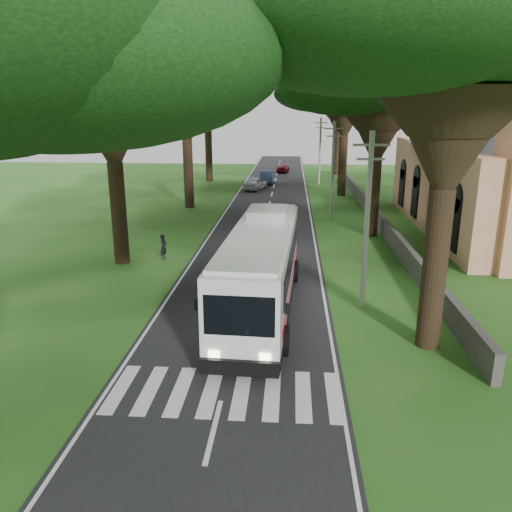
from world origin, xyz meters
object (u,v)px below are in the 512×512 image
church (509,167)px  coach_bus (261,267)px  pole_far (320,150)px  pedestrian (164,247)px  pole_mid (333,168)px  distant_car_a (255,183)px  distant_car_b (266,177)px  distant_car_c (283,168)px  pole_near (367,218)px

church → coach_bus: bearing=-136.2°
pole_far → pedestrian: (-11.16, -33.13, -3.40)m
coach_bus → pole_mid: bearing=80.2°
church → coach_bus: 23.80m
distant_car_a → pole_far: bearing=-128.6°
pole_far → distant_car_b: size_ratio=1.75×
church → distant_car_b: church is taller
pole_far → pole_mid: bearing=-90.0°
pole_mid → distant_car_a: size_ratio=1.84×
church → distant_car_c: bearing=115.0°
distant_car_a → distant_car_c: distant_car_a is taller
coach_bus → pedestrian: size_ratio=8.34×
church → distant_car_a: church is taller
distant_car_a → coach_bus: bearing=111.6°
pole_near → distant_car_b: (-6.52, 40.39, -3.40)m
pole_near → coach_bus: 5.22m
church → pedestrian: size_ratio=15.36×
distant_car_a → pedestrian: 28.21m
distant_car_b → distant_car_c: distant_car_b is taller
distant_car_c → distant_car_a: bearing=85.8°
pole_mid → coach_bus: 21.43m
pole_far → distant_car_c: pole_far is taller
pole_near → coach_bus: size_ratio=0.61×
church → pole_mid: church is taller
pole_mid → pedestrian: pole_mid is taller
pole_near → distant_car_c: (-4.70, 52.14, -3.56)m
coach_bus → pedestrian: coach_bus is taller
pole_mid → coach_bus: (-4.70, -20.80, -2.13)m
distant_car_c → pedestrian: bearing=87.0°
pedestrian → church: bearing=-61.1°
distant_car_c → pole_far: bearing=116.3°
pole_mid → pedestrian: bearing=-130.4°
church → pole_mid: (-12.36, 4.45, -0.73)m
church → coach_bus: church is taller
pole_mid → distant_car_c: 32.68m
distant_car_b → pedestrian: pedestrian is taller
church → distant_car_b: (-18.88, 24.84, -4.12)m
pedestrian → pole_far: bearing=-10.0°
church → coach_bus: size_ratio=1.84×
pole_mid → distant_car_c: (-4.70, 32.14, -3.56)m
pedestrian → distant_car_a: bearing=1.3°
distant_car_a → church: bearing=152.9°
pole_far → pole_near: bearing=-90.0°
pole_far → distant_car_a: pole_far is taller
church → distant_car_a: (-19.91, 19.31, -4.14)m
pole_near → distant_car_a: (-7.54, 34.85, -3.41)m
pedestrian → distant_car_c: bearing=0.5°
church → pedestrian: (-23.52, -8.67, -4.13)m
pole_far → distant_car_a: size_ratio=1.84×
distant_car_c → distant_car_b: bearing=86.3°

